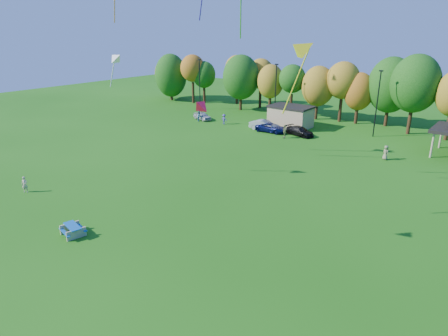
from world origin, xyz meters
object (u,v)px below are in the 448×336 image
Objects in this scene: picnic_table at (73,229)px; car_c at (271,128)px; kite_flyer at (25,185)px; car_a at (202,116)px; car_d at (300,131)px; car_b at (264,125)px.

car_c reaches higher than picnic_table.
kite_flyer reaches higher than car_c.
picnic_table is at bearing -136.65° from car_a.
car_a is 17.57m from car_d.
picnic_table is 0.45× the size of car_b.
car_a reaches higher than picnic_table.
kite_flyer is 34.12m from car_a.
picnic_table is 35.99m from car_d.
car_a reaches higher than car_c.
car_c reaches higher than car_d.
car_c is at bearing -73.91° from car_a.
kite_flyer is (-10.74, 1.96, 0.30)m from picnic_table.
car_c is (-4.43, 35.20, 0.18)m from picnic_table.
kite_flyer is 0.33× the size of car_c.
car_b is (11.96, 0.16, 0.11)m from car_a.
car_c is 1.05× the size of car_d.
car_a is at bearing 88.08° from car_b.
car_d is at bearing -82.41° from car_c.
car_d reaches higher than picnic_table.
kite_flyer is at bearing -151.46° from car_a.
car_c is at bearing -105.59° from car_b.
car_d is at bearing 102.44° from picnic_table.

